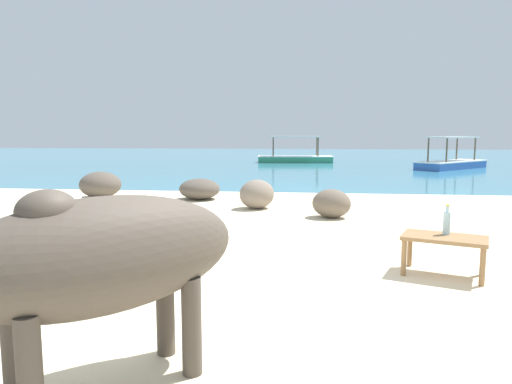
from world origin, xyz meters
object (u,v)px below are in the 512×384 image
object	(u,v)px
bottle	(447,222)
deck_chair_far	(59,219)
boat_green	(295,157)
cow	(95,258)
low_bench_table	(444,242)
boat_blue	(451,162)

from	to	relation	value
bottle	deck_chair_far	bearing A→B (deg)	175.18
deck_chair_far	boat_green	world-z (taller)	boat_green
cow	low_bench_table	distance (m)	3.34
boat_green	low_bench_table	bearing A→B (deg)	-87.75
low_bench_table	boat_green	world-z (taller)	boat_green
low_bench_table	deck_chair_far	world-z (taller)	deck_chair_far
bottle	boat_blue	size ratio (longest dim) A/B	0.09
cow	bottle	bearing A→B (deg)	178.42
deck_chair_far	boat_blue	distance (m)	16.64
low_bench_table	bottle	size ratio (longest dim) A/B	2.93
cow	bottle	size ratio (longest dim) A/B	5.64
cow	deck_chair_far	size ratio (longest dim) A/B	1.87
bottle	boat_green	bearing A→B (deg)	96.28
bottle	boat_blue	xyz separation A→B (m)	(4.37, 14.63, -0.26)
deck_chair_far	boat_green	xyz separation A→B (m)	(2.19, 17.75, -0.13)
low_bench_table	bottle	xyz separation A→B (m)	(0.03, 0.07, 0.18)
bottle	boat_green	world-z (taller)	boat_green
low_bench_table	boat_blue	xyz separation A→B (m)	(4.40, 14.70, -0.08)
low_bench_table	deck_chair_far	xyz separation A→B (m)	(-4.15, 0.43, 0.06)
low_bench_table	boat_green	size ratio (longest dim) A/B	0.23
boat_blue	boat_green	bearing A→B (deg)	-73.26
bottle	boat_blue	world-z (taller)	boat_blue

